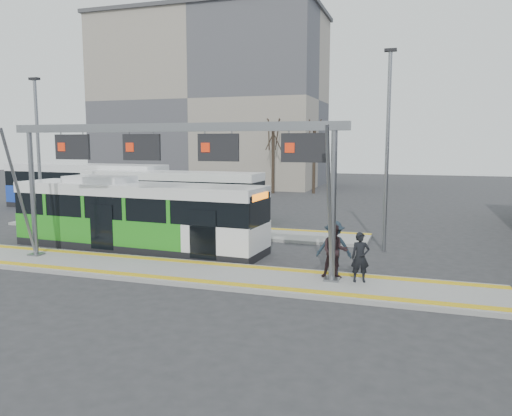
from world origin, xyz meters
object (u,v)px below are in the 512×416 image
Objects in this scene: passenger_a at (360,257)px; passenger_b at (335,251)px; passenger_c at (334,248)px; hero_bus at (137,216)px; gantry at (170,153)px.

passenger_b is at bearing 148.07° from passenger_a.
passenger_c reaches higher than passenger_a.
hero_bus reaches higher than passenger_b.
passenger_a is at bearing -12.27° from hero_bus.
passenger_b is 0.97× the size of passenger_c.
gantry is 7.94× the size of passenger_a.
passenger_c is at bearing 89.55° from passenger_b.
gantry is 7.53m from passenger_a.
passenger_c is (9.04, -2.14, -0.37)m from hero_bus.
hero_bus is 6.27× the size of passenger_c.
passenger_a is 0.90× the size of passenger_b.
gantry reaches higher than passenger_b.
gantry is at bearing 164.10° from passenger_a.
passenger_b is 0.47m from passenger_c.
gantry is at bearing -174.70° from passenger_c.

